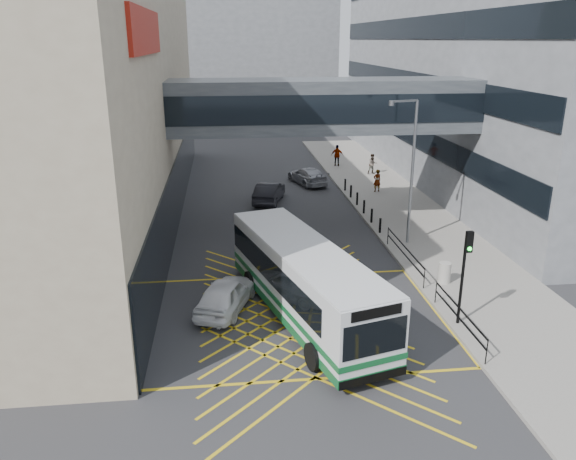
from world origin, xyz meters
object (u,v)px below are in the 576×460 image
object	(u,v)px
car_silver	(308,175)
pedestrian_c	(337,155)
car_white	(226,294)
pedestrian_a	(377,181)
traffic_light	(465,264)
litter_bin	(444,273)
bus	(304,280)
pedestrian_b	(373,164)
car_dark	(269,192)
street_lamp	(410,164)

from	to	relation	value
car_silver	pedestrian_c	world-z (taller)	pedestrian_c
car_white	pedestrian_a	xyz separation A→B (m)	(11.61, 18.21, 0.28)
car_white	traffic_light	bearing A→B (deg)	-175.76
litter_bin	car_silver	bearing A→B (deg)	99.94
pedestrian_a	traffic_light	bearing A→B (deg)	70.32
bus	pedestrian_a	xyz separation A→B (m)	(8.36, 19.25, -0.70)
pedestrian_c	car_silver	bearing A→B (deg)	70.94
pedestrian_b	litter_bin	bearing A→B (deg)	-101.25
car_dark	car_silver	xyz separation A→B (m)	(3.54, 5.01, -0.02)
pedestrian_a	pedestrian_b	world-z (taller)	pedestrian_b
car_silver	traffic_light	world-z (taller)	traffic_light
bus	car_white	world-z (taller)	bus
street_lamp	litter_bin	distance (m)	6.90
car_white	pedestrian_c	size ratio (longest dim) A/B	2.39
pedestrian_a	pedestrian_b	xyz separation A→B (m)	(1.17, 5.81, 0.01)
car_silver	traffic_light	distance (m)	24.72
street_lamp	pedestrian_c	xyz separation A→B (m)	(0.17, 20.62, -3.61)
car_white	pedestrian_b	size ratio (longest dim) A/B	2.67
car_dark	street_lamp	size ratio (longest dim) A/B	0.59
bus	pedestrian_c	distance (m)	29.48
car_white	car_dark	distance (m)	17.08
car_dark	pedestrian_a	xyz separation A→B (m)	(8.35, 1.45, 0.27)
bus	pedestrian_c	bearing A→B (deg)	60.25
car_silver	pedestrian_b	bearing A→B (deg)	-176.45
bus	car_silver	bearing A→B (deg)	65.43
car_white	street_lamp	size ratio (longest dim) A/B	0.57
bus	pedestrian_b	world-z (taller)	bus
bus	pedestrian_c	xyz separation A→B (m)	(7.14, 28.59, -0.59)
car_silver	street_lamp	distance (m)	15.75
car_dark	street_lamp	bearing A→B (deg)	141.44
car_dark	traffic_light	bearing A→B (deg)	123.74
car_white	car_silver	size ratio (longest dim) A/B	0.99
street_lamp	pedestrian_b	xyz separation A→B (m)	(2.56, 17.08, -3.71)
litter_bin	bus	bearing A→B (deg)	-161.41
bus	car_dark	world-z (taller)	bus
car_white	traffic_light	xyz separation A→B (m)	(9.43, -2.72, 2.06)
bus	car_silver	world-z (taller)	bus
bus	traffic_light	xyz separation A→B (m)	(6.18, -1.68, 1.08)
bus	car_white	size ratio (longest dim) A/B	2.54
traffic_light	pedestrian_a	bearing A→B (deg)	81.07
pedestrian_c	litter_bin	bearing A→B (deg)	102.76
litter_bin	street_lamp	bearing A→B (deg)	91.66
pedestrian_a	litter_bin	bearing A→B (deg)	72.08
pedestrian_a	pedestrian_c	world-z (taller)	pedestrian_c
street_lamp	bus	bearing A→B (deg)	-147.34
bus	pedestrian_b	xyz separation A→B (m)	(9.52, 25.05, -0.69)
street_lamp	pedestrian_a	size ratio (longest dim) A/B	4.71
car_dark	pedestrian_c	world-z (taller)	pedestrian_c
car_white	litter_bin	distance (m)	10.47
car_white	traffic_light	world-z (taller)	traffic_light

